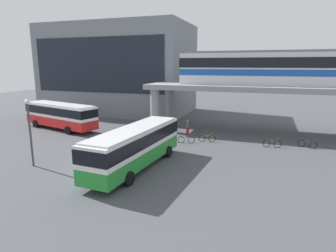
{
  "coord_description": "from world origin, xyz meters",
  "views": [
    {
      "loc": [
        12.33,
        -19.25,
        7.95
      ],
      "look_at": [
        3.45,
        6.07,
        2.2
      ],
      "focal_mm": 30.77,
      "sensor_mm": 36.0,
      "label": 1
    }
  ],
  "objects": [
    {
      "name": "train",
      "position": [
        13.82,
        15.61,
        7.59
      ],
      "size": [
        23.59,
        2.96,
        3.84
      ],
      "color": "silver",
      "rests_on": "elevated_platform"
    },
    {
      "name": "bus_secondary",
      "position": [
        -11.96,
        9.52,
        1.99
      ],
      "size": [
        11.32,
        5.34,
        3.22
      ],
      "color": "red",
      "rests_on": "ground_plane"
    },
    {
      "name": "ground_plane",
      "position": [
        0.0,
        10.0,
        0.0
      ],
      "size": [
        120.0,
        120.0,
        0.0
      ],
      "primitive_type": "plane",
      "color": "#47494F"
    },
    {
      "name": "bus_main",
      "position": [
        2.89,
        0.07,
        1.99
      ],
      "size": [
        3.35,
        11.2,
        3.22
      ],
      "color": "#268C33",
      "rests_on": "ground_plane"
    },
    {
      "name": "bicycle_blue",
      "position": [
        16.2,
        10.69,
        0.36
      ],
      "size": [
        1.7,
        0.66,
        1.04
      ],
      "color": "black",
      "rests_on": "ground_plane"
    },
    {
      "name": "elevated_platform",
      "position": [
        14.16,
        15.61,
        4.89
      ],
      "size": [
        32.04,
        6.98,
        5.63
      ],
      "color": "gray",
      "rests_on": "ground_plane"
    },
    {
      "name": "bicycle_green",
      "position": [
        4.59,
        8.46,
        0.36
      ],
      "size": [
        1.76,
        0.47,
        1.04
      ],
      "color": "black",
      "rests_on": "ground_plane"
    },
    {
      "name": "bicycle_brown",
      "position": [
        12.96,
        9.73,
        0.36
      ],
      "size": [
        1.77,
        0.38,
        1.04
      ],
      "color": "black",
      "rests_on": "ground_plane"
    },
    {
      "name": "station_building",
      "position": [
        -12.01,
        24.98,
        7.15
      ],
      "size": [
        23.76,
        13.62,
        14.3
      ],
      "color": "slate",
      "rests_on": "ground_plane"
    },
    {
      "name": "lamp_post",
      "position": [
        -5.06,
        -2.21,
        3.22
      ],
      "size": [
        0.36,
        0.36,
        5.34
      ],
      "color": "#3F3F44",
      "rests_on": "ground_plane"
    },
    {
      "name": "pedestrian_by_bike_rack",
      "position": [
        3.76,
        11.98,
        0.82
      ],
      "size": [
        0.32,
        0.43,
        1.73
      ],
      "color": "maroon",
      "rests_on": "ground_plane"
    },
    {
      "name": "bicycle_orange",
      "position": [
        6.52,
        9.71,
        0.36
      ],
      "size": [
        1.77,
        0.39,
        1.04
      ],
      "color": "black",
      "rests_on": "ground_plane"
    }
  ]
}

